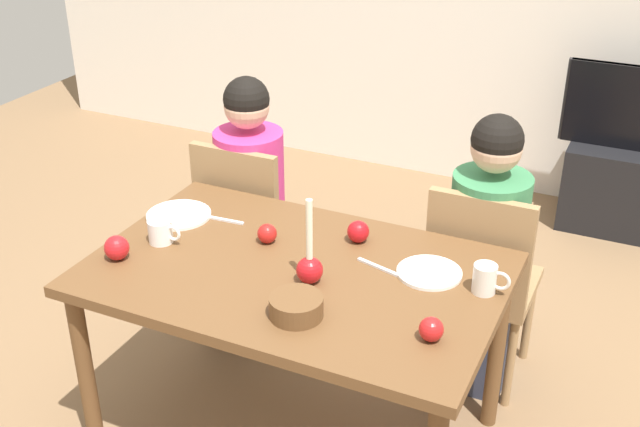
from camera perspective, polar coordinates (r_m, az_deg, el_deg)
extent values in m
cube|color=brown|center=(2.72, -1.79, -4.37)|extent=(1.40, 0.90, 0.04)
cylinder|color=brown|center=(2.99, -16.43, -11.15)|extent=(0.06, 0.06, 0.71)
cylinder|color=brown|center=(3.49, -8.25, -4.17)|extent=(0.06, 0.06, 0.71)
cylinder|color=brown|center=(3.07, 12.57, -9.41)|extent=(0.06, 0.06, 0.71)
cube|color=#99754C|center=(3.62, -4.48, -1.28)|extent=(0.40, 0.40, 0.04)
cube|color=#99754C|center=(3.37, -6.11, 1.05)|extent=(0.40, 0.04, 0.45)
cylinder|color=#99754C|center=(3.80, -0.86, -3.67)|extent=(0.04, 0.04, 0.41)
cylinder|color=#99754C|center=(3.94, -5.33, -2.57)|extent=(0.04, 0.04, 0.41)
cylinder|color=#99754C|center=(3.54, -3.27, -6.24)|extent=(0.04, 0.04, 0.41)
cylinder|color=#99754C|center=(3.69, -7.96, -4.95)|extent=(0.04, 0.04, 0.41)
cube|color=#99754C|center=(3.30, 11.69, -4.96)|extent=(0.40, 0.40, 0.04)
cube|color=#99754C|center=(3.02, 11.26, -2.70)|extent=(0.40, 0.04, 0.45)
cylinder|color=#99754C|center=(3.54, 14.72, -7.26)|extent=(0.04, 0.04, 0.41)
cylinder|color=#99754C|center=(3.59, 9.41, -6.09)|extent=(0.04, 0.04, 0.41)
cylinder|color=#99754C|center=(3.26, 13.48, -10.40)|extent=(0.04, 0.04, 0.41)
cylinder|color=#99754C|center=(3.32, 7.71, -9.06)|extent=(0.04, 0.04, 0.41)
cube|color=#33384C|center=(3.69, -4.74, -4.41)|extent=(0.28, 0.28, 0.45)
cylinder|color=#D1337A|center=(3.47, -5.04, 2.13)|extent=(0.30, 0.30, 0.48)
sphere|color=tan|center=(3.33, -5.29, 7.66)|extent=(0.19, 0.19, 0.19)
sphere|color=black|center=(3.32, -5.31, 8.15)|extent=(0.19, 0.19, 0.19)
cube|color=#33384C|center=(3.37, 11.15, -8.32)|extent=(0.28, 0.28, 0.45)
cylinder|color=#387A4C|center=(3.13, 11.90, -1.38)|extent=(0.30, 0.30, 0.48)
sphere|color=tan|center=(2.97, 12.55, 4.63)|extent=(0.19, 0.19, 0.19)
sphere|color=black|center=(2.96, 12.61, 5.17)|extent=(0.19, 0.19, 0.19)
cube|color=black|center=(4.77, 20.95, 1.69)|extent=(0.64, 0.40, 0.48)
cube|color=black|center=(4.60, 21.93, 6.97)|extent=(0.79, 0.04, 0.46)
cube|color=black|center=(4.60, 21.92, 6.97)|extent=(0.76, 0.05, 0.46)
sphere|color=red|center=(2.62, -0.75, -4.08)|extent=(0.09, 0.09, 0.09)
cylinder|color=#EFE5C6|center=(2.54, -0.77, -1.16)|extent=(0.02, 0.02, 0.21)
cylinder|color=white|center=(3.10, -10.10, -0.10)|extent=(0.25, 0.25, 0.01)
cylinder|color=white|center=(2.71, 7.85, -4.22)|extent=(0.22, 0.22, 0.01)
cylinder|color=white|center=(2.91, -11.39, -1.25)|extent=(0.09, 0.09, 0.09)
torus|color=white|center=(2.88, -10.49, -1.41)|extent=(0.06, 0.01, 0.06)
cylinder|color=silver|center=(2.62, 11.72, -4.60)|extent=(0.08, 0.08, 0.10)
torus|color=silver|center=(2.61, 12.81, -4.74)|extent=(0.07, 0.01, 0.07)
cube|color=silver|center=(3.04, -7.04, -0.43)|extent=(0.18, 0.03, 0.01)
cube|color=silver|center=(2.72, 4.28, -3.88)|extent=(0.18, 0.06, 0.01)
cylinder|color=brown|center=(2.46, -1.72, -6.70)|extent=(0.17, 0.17, 0.07)
sphere|color=red|center=(2.86, -3.81, -1.44)|extent=(0.07, 0.07, 0.07)
sphere|color=red|center=(2.38, 7.98, -8.23)|extent=(0.07, 0.07, 0.07)
sphere|color=#B51117|center=(2.86, 2.76, -1.30)|extent=(0.08, 0.08, 0.08)
sphere|color=red|center=(2.84, -14.38, -2.40)|extent=(0.09, 0.09, 0.09)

